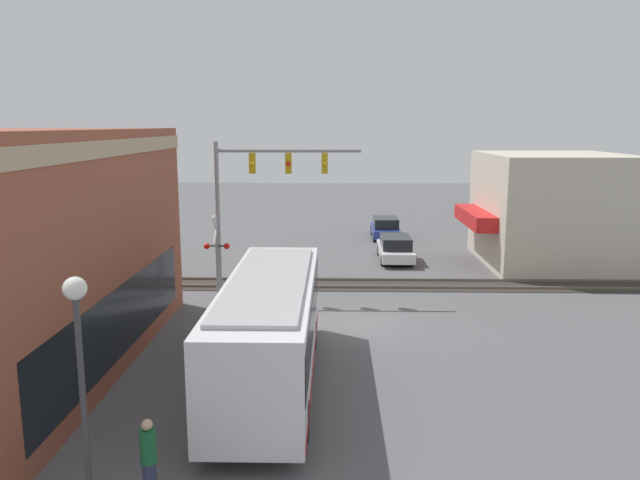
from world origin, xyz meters
The scene contains 10 objects.
ground_plane centered at (0.00, 0.00, 0.00)m, with size 120.00×120.00×0.00m, color #565659.
shop_building centered at (11.00, -11.07, 3.06)m, with size 8.42×8.41×6.13m.
city_bus centered at (-5.89, 2.80, 1.81)m, with size 10.33×2.59×3.29m.
traffic_signal_gantry centered at (4.08, 4.23, 5.11)m, with size 0.42×6.49×6.96m.
crossing_signal centered at (3.96, 6.20, 2.30)m, with size 1.41×1.18×3.81m.
streetlamp centered at (-12.58, 5.64, 2.96)m, with size 0.44×0.44×4.96m.
rail_track_near centered at (6.00, 0.00, 0.03)m, with size 2.60×60.00×0.15m.
parked_car_white centered at (11.57, -2.60, 0.68)m, with size 4.70×1.82×1.45m.
parked_car_blue centered at (18.70, -2.60, 0.68)m, with size 4.29×1.82×1.46m.
pedestrian_by_lamp centered at (-11.84, 4.69, 0.93)m, with size 0.34×0.34×1.81m.
Camera 1 is at (-23.49, 0.92, 7.67)m, focal length 35.00 mm.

